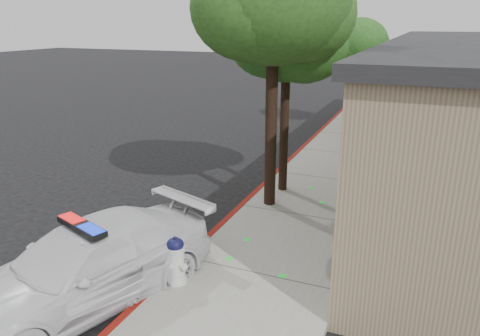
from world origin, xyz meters
name	(u,v)px	position (x,y,z in m)	size (l,w,h in m)	color
ground	(183,263)	(0.00, 0.00, 0.00)	(120.00, 120.00, 0.00)	black
sidewalk	(298,217)	(1.60, 3.00, 0.07)	(3.20, 60.00, 0.15)	gray
red_curb	(241,207)	(0.06, 3.00, 0.08)	(0.14, 60.00, 0.16)	maroon
police_car	(86,266)	(-0.90, -1.78, 0.70)	(3.46, 5.21, 1.52)	white
fire_hydrant	(176,260)	(0.35, -0.86, 0.61)	(0.52, 0.46, 0.91)	white
street_tree_near	(274,5)	(0.71, 3.40, 5.12)	(3.69, 3.65, 6.66)	black
street_tree_mid	(288,39)	(0.72, 4.59, 4.30)	(3.08, 2.89, 5.51)	black
street_tree_far	(359,45)	(1.25, 13.66, 3.74)	(2.70, 2.52, 4.77)	black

